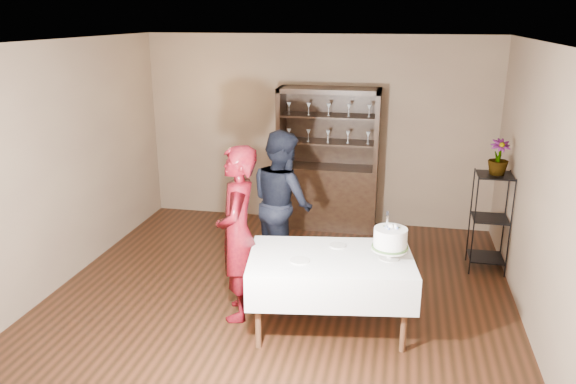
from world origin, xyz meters
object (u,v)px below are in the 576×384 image
object	(u,v)px
man	(282,203)
china_hutch	(328,182)
plant_etagere	(490,218)
cake	(390,240)
potted_plant	(499,157)
cake_table	(330,274)
woman	(238,234)

from	to	relation	value
man	china_hutch	bearing A→B (deg)	-51.91
plant_etagere	cake	size ratio (longest dim) A/B	2.52
man	potted_plant	distance (m)	2.53
cake_table	cake	distance (m)	0.66
plant_etagere	cake	world-z (taller)	cake
china_hutch	man	xyz separation A→B (m)	(-0.32, -1.58, 0.19)
china_hutch	cake_table	size ratio (longest dim) A/B	1.20
plant_etagere	man	xyz separation A→B (m)	(-2.40, -0.53, 0.21)
china_hutch	woman	xyz separation A→B (m)	(-0.53, -2.69, 0.22)
potted_plant	china_hutch	bearing A→B (deg)	153.49
plant_etagere	cake	bearing A→B (deg)	-123.88
plant_etagere	man	world-z (taller)	man
potted_plant	cake_table	bearing A→B (deg)	-134.20
china_hutch	man	bearing A→B (deg)	-101.47
potted_plant	plant_etagere	bearing A→B (deg)	-165.61
china_hutch	potted_plant	world-z (taller)	china_hutch
plant_etagere	man	size ratio (longest dim) A/B	0.70
potted_plant	cake	bearing A→B (deg)	-124.25
china_hutch	cake	world-z (taller)	china_hutch
plant_etagere	woman	world-z (taller)	woman
cake_table	woman	size ratio (longest dim) A/B	0.94
man	cake_table	bearing A→B (deg)	170.85
cake	potted_plant	xyz separation A→B (m)	(1.15, 1.68, 0.43)
cake	man	bearing A→B (deg)	137.86
cake	woman	bearing A→B (deg)	178.44
cake	cake_table	bearing A→B (deg)	-174.56
woman	man	world-z (taller)	woman
china_hutch	man	world-z (taller)	china_hutch
china_hutch	woman	size ratio (longest dim) A/B	1.13
cake_table	china_hutch	bearing A→B (deg)	98.40
plant_etagere	potted_plant	distance (m)	0.74
plant_etagere	potted_plant	bearing A→B (deg)	14.39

